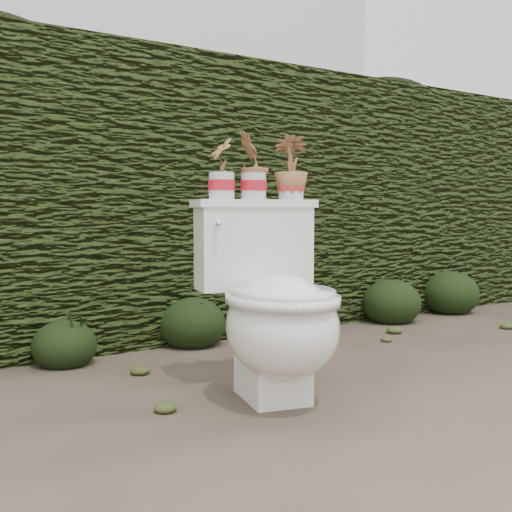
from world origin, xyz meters
TOP-DOWN VIEW (x-y plane):
  - ground at (0.00, 0.00)m, footprint 60.00×60.00m
  - hedge at (0.00, 1.60)m, footprint 8.00×1.00m
  - house_wall at (0.60, 6.00)m, footprint 8.00×3.50m
  - toilet at (0.08, 0.01)m, footprint 0.62×0.77m
  - potted_plant_left at (0.01, 0.27)m, footprint 0.10×0.13m
  - potted_plant_center at (0.14, 0.24)m, footprint 0.19×0.18m
  - potted_plant_right at (0.30, 0.19)m, footprint 0.19×0.19m
  - liriope_clump_3 at (-0.41, 1.03)m, footprint 0.30×0.30m
  - liriope_clump_4 at (0.30, 1.08)m, footprint 0.37×0.37m
  - liriope_clump_5 at (0.97, 1.13)m, footprint 0.42×0.42m
  - liriope_clump_6 at (1.75, 0.99)m, footprint 0.39×0.39m
  - liriope_clump_7 at (2.38, 1.03)m, footprint 0.41×0.41m

SIDE VIEW (x-z plane):
  - ground at x=0.00m, z-range 0.00..0.00m
  - liriope_clump_3 at x=-0.41m, z-range 0.00..0.24m
  - liriope_clump_4 at x=0.30m, z-range 0.00..0.29m
  - liriope_clump_6 at x=1.75m, z-range 0.00..0.31m
  - liriope_clump_7 at x=2.38m, z-range 0.00..0.33m
  - liriope_clump_5 at x=0.97m, z-range 0.00..0.34m
  - toilet at x=0.08m, z-range -0.03..0.74m
  - hedge at x=0.00m, z-range 0.00..1.60m
  - potted_plant_left at x=0.01m, z-range 0.78..1.01m
  - potted_plant_right at x=0.30m, z-range 0.78..1.03m
  - potted_plant_center at x=0.14m, z-range 0.78..1.04m
  - house_wall at x=0.60m, z-range 0.00..4.00m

